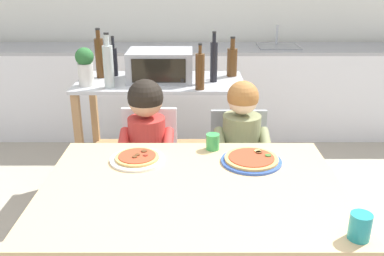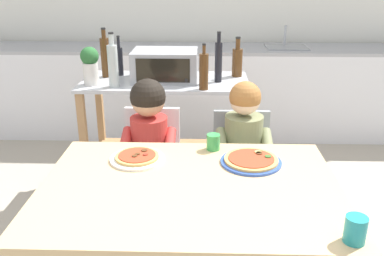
{
  "view_description": "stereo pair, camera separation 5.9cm",
  "coord_description": "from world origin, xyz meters",
  "px_view_note": "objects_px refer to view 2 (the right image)",
  "views": [
    {
      "loc": [
        0.0,
        -1.62,
        1.64
      ],
      "look_at": [
        0.0,
        0.3,
        0.9
      ],
      "focal_mm": 39.54,
      "sensor_mm": 36.0,
      "label": 1
    },
    {
      "loc": [
        0.06,
        -1.62,
        1.64
      ],
      "look_at": [
        0.0,
        0.3,
        0.9
      ],
      "focal_mm": 39.54,
      "sensor_mm": 36.0,
      "label": 2
    }
  ],
  "objects_px": {
    "bottle_dark_olive_oil": "(204,71)",
    "drinking_cup_teal": "(355,230)",
    "child_in_red_shirt": "(148,142)",
    "pizza_plate_white": "(137,158)",
    "dining_table": "(190,205)",
    "bottle_tall_green_wine": "(119,60)",
    "child_in_olive_shirt": "(244,150)",
    "bottle_brown_beer": "(113,65)",
    "pizza_plate_blue_rimmed": "(251,161)",
    "kitchen_island_cart": "(166,118)",
    "drinking_cup_green": "(213,142)",
    "bottle_slim_sauce": "(105,56)",
    "bottle_squat_spirits": "(218,61)",
    "potted_herb_plant": "(90,64)",
    "dining_chair_left": "(152,164)",
    "toaster_oven": "(165,65)",
    "dining_chair_right": "(241,168)",
    "bottle_clear_vinegar": "(237,61)"
  },
  "relations": [
    {
      "from": "bottle_squat_spirits",
      "to": "pizza_plate_blue_rimmed",
      "type": "distance_m",
      "value": 1.09
    },
    {
      "from": "bottle_squat_spirits",
      "to": "pizza_plate_white",
      "type": "xyz_separation_m",
      "value": [
        -0.42,
        -1.04,
        -0.26
      ]
    },
    {
      "from": "bottle_clear_vinegar",
      "to": "pizza_plate_white",
      "type": "bearing_deg",
      "value": -115.07
    },
    {
      "from": "dining_chair_left",
      "to": "pizza_plate_blue_rimmed",
      "type": "height_order",
      "value": "dining_chair_left"
    },
    {
      "from": "bottle_dark_olive_oil",
      "to": "drinking_cup_teal",
      "type": "xyz_separation_m",
      "value": [
        0.53,
        -1.47,
        -0.2
      ]
    },
    {
      "from": "bottle_tall_green_wine",
      "to": "pizza_plate_white",
      "type": "relative_size",
      "value": 1.1
    },
    {
      "from": "child_in_olive_shirt",
      "to": "drinking_cup_green",
      "type": "bearing_deg",
      "value": -130.45
    },
    {
      "from": "potted_herb_plant",
      "to": "drinking_cup_teal",
      "type": "height_order",
      "value": "potted_herb_plant"
    },
    {
      "from": "bottle_squat_spirits",
      "to": "pizza_plate_blue_rimmed",
      "type": "xyz_separation_m",
      "value": [
        0.14,
        -1.05,
        -0.26
      ]
    },
    {
      "from": "bottle_brown_beer",
      "to": "dining_table",
      "type": "xyz_separation_m",
      "value": [
        0.55,
        -1.12,
        -0.38
      ]
    },
    {
      "from": "drinking_cup_green",
      "to": "bottle_squat_spirits",
      "type": "bearing_deg",
      "value": 87.15
    },
    {
      "from": "dining_table",
      "to": "drinking_cup_green",
      "type": "height_order",
      "value": "drinking_cup_green"
    },
    {
      "from": "child_in_red_shirt",
      "to": "pizza_plate_white",
      "type": "relative_size",
      "value": 3.85
    },
    {
      "from": "dining_chair_right",
      "to": "child_in_red_shirt",
      "type": "height_order",
      "value": "child_in_red_shirt"
    },
    {
      "from": "kitchen_island_cart",
      "to": "child_in_olive_shirt",
      "type": "bearing_deg",
      "value": -54.41
    },
    {
      "from": "dining_chair_right",
      "to": "child_in_olive_shirt",
      "type": "xyz_separation_m",
      "value": [
        0.0,
        -0.12,
        0.17
      ]
    },
    {
      "from": "child_in_red_shirt",
      "to": "bottle_tall_green_wine",
      "type": "bearing_deg",
      "value": 110.83
    },
    {
      "from": "kitchen_island_cart",
      "to": "dining_chair_right",
      "type": "bearing_deg",
      "value": -49.2
    },
    {
      "from": "toaster_oven",
      "to": "dining_table",
      "type": "xyz_separation_m",
      "value": [
        0.22,
        -1.32,
        -0.33
      ]
    },
    {
      "from": "bottle_dark_olive_oil",
      "to": "bottle_slim_sauce",
      "type": "bearing_deg",
      "value": 155.77
    },
    {
      "from": "potted_herb_plant",
      "to": "dining_chair_right",
      "type": "bearing_deg",
      "value": -24.4
    },
    {
      "from": "bottle_squat_spirits",
      "to": "bottle_clear_vinegar",
      "type": "relative_size",
      "value": 1.21
    },
    {
      "from": "pizza_plate_white",
      "to": "bottle_brown_beer",
      "type": "bearing_deg",
      "value": 107.97
    },
    {
      "from": "child_in_olive_shirt",
      "to": "pizza_plate_white",
      "type": "relative_size",
      "value": 3.86
    },
    {
      "from": "dining_table",
      "to": "pizza_plate_white",
      "type": "distance_m",
      "value": 0.38
    },
    {
      "from": "bottle_tall_green_wine",
      "to": "dining_chair_left",
      "type": "height_order",
      "value": "bottle_tall_green_wine"
    },
    {
      "from": "bottle_brown_beer",
      "to": "kitchen_island_cart",
      "type": "bearing_deg",
      "value": 29.85
    },
    {
      "from": "bottle_clear_vinegar",
      "to": "child_in_red_shirt",
      "type": "bearing_deg",
      "value": -125.01
    },
    {
      "from": "pizza_plate_white",
      "to": "pizza_plate_blue_rimmed",
      "type": "xyz_separation_m",
      "value": [
        0.56,
        -0.02,
        0.0
      ]
    },
    {
      "from": "toaster_oven",
      "to": "dining_chair_right",
      "type": "bearing_deg",
      "value": -49.84
    },
    {
      "from": "bottle_brown_beer",
      "to": "drinking_cup_teal",
      "type": "bearing_deg",
      "value": -53.17
    },
    {
      "from": "bottle_brown_beer",
      "to": "dining_chair_left",
      "type": "xyz_separation_m",
      "value": [
        0.28,
        -0.36,
        -0.55
      ]
    },
    {
      "from": "bottle_brown_beer",
      "to": "pizza_plate_white",
      "type": "relative_size",
      "value": 1.37
    },
    {
      "from": "bottle_slim_sauce",
      "to": "dining_table",
      "type": "xyz_separation_m",
      "value": [
        0.67,
        -1.4,
        -0.38
      ]
    },
    {
      "from": "dining_chair_left",
      "to": "drinking_cup_teal",
      "type": "relative_size",
      "value": 8.31
    },
    {
      "from": "bottle_slim_sauce",
      "to": "child_in_olive_shirt",
      "type": "bearing_deg",
      "value": -40.22
    },
    {
      "from": "bottle_clear_vinegar",
      "to": "dining_table",
      "type": "xyz_separation_m",
      "value": [
        -0.29,
        -1.45,
        -0.34
      ]
    },
    {
      "from": "drinking_cup_teal",
      "to": "bottle_dark_olive_oil",
      "type": "bearing_deg",
      "value": 109.79
    },
    {
      "from": "bottle_slim_sauce",
      "to": "pizza_plate_blue_rimmed",
      "type": "height_order",
      "value": "bottle_slim_sauce"
    },
    {
      "from": "child_in_red_shirt",
      "to": "dining_table",
      "type": "bearing_deg",
      "value": -67.48
    },
    {
      "from": "dining_chair_right",
      "to": "child_in_olive_shirt",
      "type": "relative_size",
      "value": 0.79
    },
    {
      "from": "bottle_dark_olive_oil",
      "to": "bottle_brown_beer",
      "type": "height_order",
      "value": "bottle_brown_beer"
    },
    {
      "from": "toaster_oven",
      "to": "bottle_clear_vinegar",
      "type": "xyz_separation_m",
      "value": [
        0.52,
        0.12,
        0.01
      ]
    },
    {
      "from": "kitchen_island_cart",
      "to": "drinking_cup_green",
      "type": "bearing_deg",
      "value": -70.3
    },
    {
      "from": "kitchen_island_cart",
      "to": "child_in_red_shirt",
      "type": "distance_m",
      "value": 0.67
    },
    {
      "from": "bottle_brown_beer",
      "to": "pizza_plate_blue_rimmed",
      "type": "bearing_deg",
      "value": -46.86
    },
    {
      "from": "dining_table",
      "to": "dining_chair_left",
      "type": "relative_size",
      "value": 1.61
    },
    {
      "from": "bottle_squat_spirits",
      "to": "bottle_clear_vinegar",
      "type": "xyz_separation_m",
      "value": [
        0.14,
        0.17,
        -0.04
      ]
    },
    {
      "from": "potted_herb_plant",
      "to": "dining_chair_left",
      "type": "distance_m",
      "value": 0.82
    },
    {
      "from": "potted_herb_plant",
      "to": "dining_chair_left",
      "type": "bearing_deg",
      "value": -42.5
    }
  ]
}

